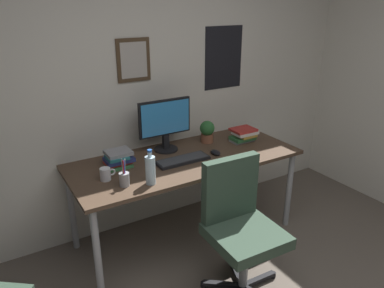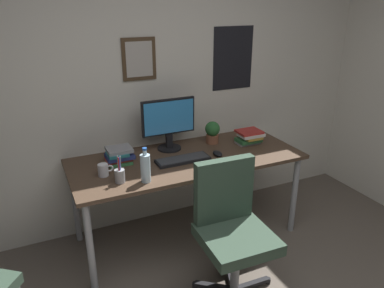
% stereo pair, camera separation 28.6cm
% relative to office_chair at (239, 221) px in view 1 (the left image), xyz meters
% --- Properties ---
extents(wall_back, '(4.40, 0.10, 2.60)m').
position_rel_office_chair_xyz_m(wall_back, '(-0.13, 1.17, 0.77)').
color(wall_back, silver).
rests_on(wall_back, ground_plane).
extents(desk, '(1.85, 0.77, 0.74)m').
position_rel_office_chair_xyz_m(desk, '(-0.01, 0.70, 0.15)').
color(desk, '#4C3828').
rests_on(desk, ground_plane).
extents(office_chair, '(0.55, 0.57, 0.95)m').
position_rel_office_chair_xyz_m(office_chair, '(0.00, 0.00, 0.00)').
color(office_chair, '#334738').
rests_on(office_chair, ground_plane).
extents(monitor, '(0.46, 0.20, 0.43)m').
position_rel_office_chair_xyz_m(monitor, '(-0.07, 0.93, 0.45)').
color(monitor, black).
rests_on(monitor, desk).
extents(keyboard, '(0.43, 0.15, 0.03)m').
position_rel_office_chair_xyz_m(keyboard, '(-0.07, 0.65, 0.23)').
color(keyboard, black).
rests_on(keyboard, desk).
extents(computer_mouse, '(0.06, 0.11, 0.04)m').
position_rel_office_chair_xyz_m(computer_mouse, '(0.23, 0.63, 0.23)').
color(computer_mouse, black).
rests_on(computer_mouse, desk).
extents(water_bottle, '(0.07, 0.07, 0.25)m').
position_rel_office_chair_xyz_m(water_bottle, '(-0.44, 0.44, 0.32)').
color(water_bottle, silver).
rests_on(water_bottle, desk).
extents(coffee_mug_near, '(0.11, 0.07, 0.09)m').
position_rel_office_chair_xyz_m(coffee_mug_near, '(-0.69, 0.65, 0.26)').
color(coffee_mug_near, white).
rests_on(coffee_mug_near, desk).
extents(potted_plant, '(0.13, 0.13, 0.20)m').
position_rel_office_chair_xyz_m(potted_plant, '(0.33, 0.91, 0.32)').
color(potted_plant, brown).
rests_on(potted_plant, desk).
extents(pen_cup, '(0.07, 0.07, 0.20)m').
position_rel_office_chair_xyz_m(pen_cup, '(-0.61, 0.50, 0.27)').
color(pen_cup, '#9EA0A5').
rests_on(pen_cup, desk).
extents(book_stack_left, '(0.22, 0.17, 0.12)m').
position_rel_office_chair_xyz_m(book_stack_left, '(0.61, 0.75, 0.28)').
color(book_stack_left, gray).
rests_on(book_stack_left, desk).
extents(book_stack_right, '(0.21, 0.18, 0.12)m').
position_rel_office_chair_xyz_m(book_stack_right, '(-0.53, 0.82, 0.28)').
color(book_stack_right, '#33723F').
rests_on(book_stack_right, desk).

